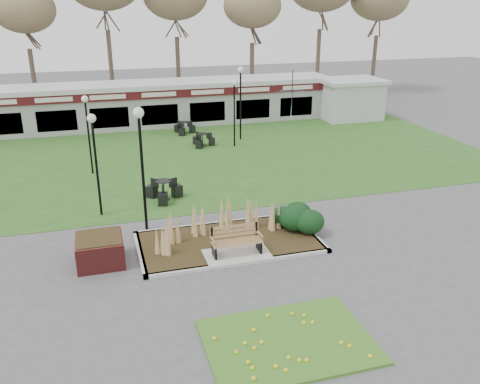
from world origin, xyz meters
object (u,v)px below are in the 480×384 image
object	(u,v)px
park_bench	(236,240)
patio_umbrella	(292,104)
bistro_set_d	(184,130)
bistro_set_c	(164,193)
bistro_set_b	(203,142)
lamp_post_mid_left	(94,143)
lamp_post_mid_right	(241,87)
car_black	(11,120)
brick_planter	(100,250)
lamp_post_far_left	(87,118)
lamp_post_far_right	(234,98)
food_pavilion	(156,103)
service_hut	(350,98)
lamp_post_near_right	(141,143)

from	to	relation	value
park_bench	patio_umbrella	xyz separation A→B (m)	(8.00, 15.20, 1.23)
bistro_set_d	bistro_set_c	bearing A→B (deg)	-104.71
bistro_set_b	bistro_set_d	world-z (taller)	bistro_set_d
lamp_post_mid_left	patio_umbrella	bearing A→B (deg)	40.28
lamp_post_mid_right	car_black	xyz separation A→B (m)	(-13.74, 6.36, -2.48)
lamp_post_mid_right	lamp_post_mid_left	bearing A→B (deg)	-132.03
brick_planter	lamp_post_far_left	xyz separation A→B (m)	(-0.09, 9.47, 2.34)
bistro_set_b	patio_umbrella	xyz separation A→B (m)	(6.19, 1.64, 1.55)
lamp_post_far_right	bistro_set_d	bearing A→B (deg)	121.44
park_bench	lamp_post_mid_left	size ratio (longest dim) A/B	0.41
brick_planter	lamp_post_mid_left	world-z (taller)	lamp_post_mid_left
brick_planter	car_black	distance (m)	20.61
food_pavilion	lamp_post_mid_right	distance (m)	7.10
service_hut	bistro_set_b	xyz separation A→B (m)	(-11.69, -4.20, -1.18)
lamp_post_near_right	service_hut	bearing A→B (deg)	42.48
lamp_post_near_right	lamp_post_far_right	size ratio (longest dim) A/B	1.20
patio_umbrella	car_black	world-z (taller)	patio_umbrella
lamp_post_mid_left	park_bench	bearing A→B (deg)	-48.55
patio_umbrella	park_bench	bearing A→B (deg)	-117.76
food_pavilion	lamp_post_far_right	world-z (taller)	lamp_post_far_right
park_bench	lamp_post_mid_right	bearing A→B (deg)	73.09
lamp_post_near_right	lamp_post_far_left	bearing A→B (deg)	104.10
bistro_set_d	lamp_post_far_right	bearing A→B (deg)	-58.56
bistro_set_c	park_bench	bearing A→B (deg)	-74.52
lamp_post_mid_right	bistro_set_b	size ratio (longest dim) A/B	3.11
brick_planter	lamp_post_far_right	size ratio (longest dim) A/B	0.39
food_pavilion	lamp_post_mid_left	world-z (taller)	lamp_post_mid_left
service_hut	park_bench	bearing A→B (deg)	-127.25
lamp_post_near_right	car_black	xyz separation A→B (m)	(-6.70, 17.80, -2.67)
food_pavilion	park_bench	bearing A→B (deg)	-90.00
park_bench	brick_planter	distance (m)	4.47
service_hut	car_black	world-z (taller)	service_hut
service_hut	lamp_post_mid_right	size ratio (longest dim) A/B	1.00
lamp_post_mid_left	lamp_post_near_right	bearing A→B (deg)	-49.56
park_bench	bistro_set_c	world-z (taller)	park_bench
park_bench	bistro_set_d	bearing A→B (deg)	85.58
brick_planter	bistro_set_d	world-z (taller)	brick_planter
lamp_post_mid_left	food_pavilion	bearing A→B (deg)	74.07
lamp_post_near_right	lamp_post_far_right	distance (m)	11.84
brick_planter	lamp_post_far_right	distance (m)	14.81
food_pavilion	bistro_set_d	bearing A→B (deg)	-66.37
bistro_set_c	lamp_post_far_left	bearing A→B (deg)	122.95
service_hut	bistro_set_b	world-z (taller)	service_hut
food_pavilion	bistro_set_d	world-z (taller)	food_pavilion
brick_planter	lamp_post_near_right	world-z (taller)	lamp_post_near_right
food_pavilion	lamp_post_far_left	size ratio (longest dim) A/B	6.36
lamp_post_near_right	bistro_set_c	distance (m)	4.29
lamp_post_mid_right	patio_umbrella	xyz separation A→B (m)	(3.62, 0.81, -1.38)
service_hut	lamp_post_far_left	distance (m)	19.55
lamp_post_near_right	bistro_set_b	world-z (taller)	lamp_post_near_right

